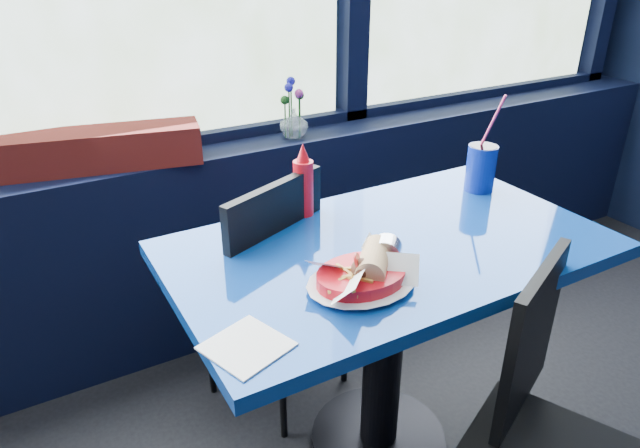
% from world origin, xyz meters
% --- Properties ---
extents(window_sill, '(5.00, 0.26, 0.80)m').
position_xyz_m(window_sill, '(0.00, 2.87, 0.40)').
color(window_sill, black).
rests_on(window_sill, ground).
extents(near_table, '(1.20, 0.70, 0.75)m').
position_xyz_m(near_table, '(0.30, 2.00, 0.57)').
color(near_table, black).
rests_on(near_table, ground).
extents(chair_near_front, '(0.49, 0.49, 0.82)m').
position_xyz_m(chair_near_front, '(0.41, 1.52, 0.47)').
color(chair_near_front, black).
rests_on(chair_near_front, ground).
extents(chair_near_back, '(0.53, 0.53, 0.89)m').
position_xyz_m(chair_near_back, '(0.10, 2.33, 0.51)').
color(chair_near_back, black).
rests_on(chair_near_back, ground).
extents(planter_box, '(0.67, 0.29, 0.13)m').
position_xyz_m(planter_box, '(-0.28, 2.86, 0.86)').
color(planter_box, maroon).
rests_on(planter_box, window_sill).
extents(flower_vase, '(0.15, 0.15, 0.23)m').
position_xyz_m(flower_vase, '(0.43, 2.83, 0.87)').
color(flower_vase, silver).
rests_on(flower_vase, window_sill).
extents(food_basket, '(0.30, 0.30, 0.09)m').
position_xyz_m(food_basket, '(0.12, 1.86, 0.78)').
color(food_basket, red).
rests_on(food_basket, near_table).
extents(ketchup_bottle, '(0.06, 0.06, 0.22)m').
position_xyz_m(ketchup_bottle, '(0.18, 2.28, 0.85)').
color(ketchup_bottle, red).
rests_on(ketchup_bottle, near_table).
extents(soda_cup, '(0.10, 0.10, 0.32)m').
position_xyz_m(soda_cup, '(0.78, 2.16, 0.83)').
color(soda_cup, navy).
rests_on(soda_cup, near_table).
extents(napkin, '(0.19, 0.19, 0.00)m').
position_xyz_m(napkin, '(-0.22, 1.78, 0.75)').
color(napkin, white).
rests_on(napkin, near_table).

